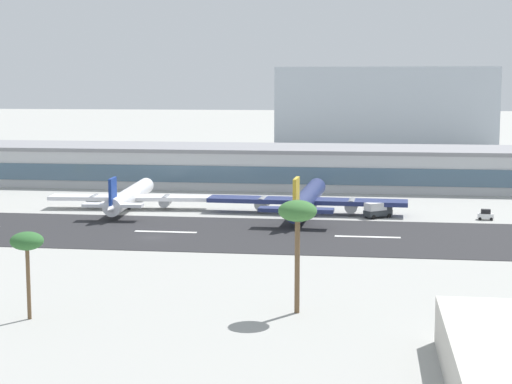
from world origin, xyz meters
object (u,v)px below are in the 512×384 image
Objects in this scene: terminal_building at (249,166)px; airliner_gold_tail_gate_1 at (306,200)px; palm_tree_3 at (298,215)px; service_box_truck_2 at (378,209)px; service_baggage_tug_1 at (486,215)px; palm_tree_1 at (27,243)px; airliner_navy_tail_gate_0 at (129,197)px; distant_hotel_block at (385,109)px.

terminal_building reaches higher than airliner_gold_tail_gate_1.
service_box_truck_2 is at bearing 81.95° from palm_tree_3.
palm_tree_1 reaches higher than service_baggage_tug_1.
service_box_truck_2 is (-22.04, -0.37, 0.74)m from service_baggage_tug_1.
palm_tree_1 reaches higher than airliner_gold_tail_gate_1.
airliner_navy_tail_gate_0 is 4.00× the size of palm_tree_1.
airliner_gold_tail_gate_1 is at bearing -96.18° from distant_hotel_block.
airliner_navy_tail_gate_0 is 55.22m from service_box_truck_2.
service_baggage_tug_1 is (77.10, -3.71, -1.78)m from airliner_navy_tail_gate_0.
service_baggage_tug_1 is (56.85, -51.34, -4.34)m from terminal_building.
distant_hotel_block reaches higher than airliner_navy_tail_gate_0.
service_baggage_tug_1 is at bearing -84.33° from distant_hotel_block.
palm_tree_3 is (-32.57, -74.80, 11.16)m from service_baggage_tug_1.
distant_hotel_block reaches higher than service_baggage_tug_1.
service_baggage_tug_1 is at bearing -90.70° from airliner_gold_tail_gate_1.
palm_tree_1 is at bearing -99.98° from distant_hotel_block.
palm_tree_1 is at bearing -156.12° from service_box_truck_2.
terminal_building is 58.37× the size of service_baggage_tug_1.
service_baggage_tug_1 is at bearing 66.47° from palm_tree_3.
distant_hotel_block is 6.47× the size of palm_tree_3.
airliner_gold_tail_gate_1 is (39.79, -1.84, 0.32)m from airliner_navy_tail_gate_0.
service_box_truck_2 reaches higher than service_baggage_tug_1.
palm_tree_1 is (-7.30, -133.22, 3.86)m from terminal_building.
airliner_navy_tail_gate_0 is 6.88× the size of service_box_truck_2.
palm_tree_3 reaches higher than terminal_building.
service_baggage_tug_1 is 104.35m from palm_tree_1.
palm_tree_3 is (44.53, -78.50, 9.38)m from airliner_navy_tail_gate_0.
airliner_navy_tail_gate_0 is at bearing 136.97° from service_box_truck_2.
airliner_gold_tail_gate_1 is 88.16m from palm_tree_1.
terminal_building is at bearing 85.15° from service_box_truck_2.
palm_tree_3 is at bearing -136.85° from service_box_truck_2.
airliner_navy_tail_gate_0 is 86.80m from palm_tree_1.
palm_tree_3 is at bearing -79.10° from terminal_building.
terminal_building is 31.66× the size of service_box_truck_2.
palm_tree_3 is (4.74, -76.66, 9.06)m from airliner_gold_tail_gate_1.
terminal_building is 135.68m from distant_hotel_block.
airliner_navy_tail_gate_0 is 77.21m from service_baggage_tug_1.
terminal_building is at bearing -27.55° from airliner_navy_tail_gate_0.
palm_tree_1 is at bearing -167.35° from palm_tree_3.
service_box_truck_2 is at bearing 62.68° from palm_tree_1.
service_box_truck_2 is 75.88m from palm_tree_3.
airliner_gold_tail_gate_1 is 15.49m from service_box_truck_2.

